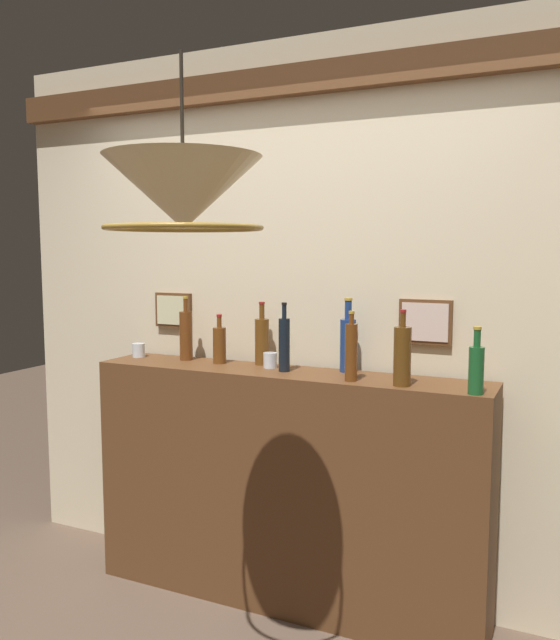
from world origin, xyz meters
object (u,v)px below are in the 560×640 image
object	(u,v)px
liquor_bottle_amaro	(348,343)
liquor_bottle_gin	(285,343)
liquor_bottle_port	(186,335)
liquor_bottle_sherry	(476,368)
liquor_bottle_rum	(402,355)
glass_tumbler_rocks	(270,360)
liquor_bottle_scotch	(219,344)
liquor_bottle_brandy	(351,351)
pendant_lamp	(183,195)
liquor_bottle_rye	(262,340)
glass_tumbler_highball	(139,350)

from	to	relation	value
liquor_bottle_amaro	liquor_bottle_gin	xyz separation A→B (m)	(-0.27, -0.12, -0.00)
liquor_bottle_port	liquor_bottle_amaro	size ratio (longest dim) A/B	0.95
liquor_bottle_sherry	liquor_bottle_amaro	xyz separation A→B (m)	(-0.62, 0.24, 0.03)
liquor_bottle_rum	glass_tumbler_rocks	xyz separation A→B (m)	(-0.69, 0.14, -0.09)
glass_tumbler_rocks	liquor_bottle_scotch	bearing A→B (deg)	178.88
liquor_bottle_brandy	liquor_bottle_amaro	bearing A→B (deg)	112.80
liquor_bottle_brandy	pendant_lamp	distance (m)	1.13
liquor_bottle_sherry	glass_tumbler_rocks	size ratio (longest dim) A/B	3.66
liquor_bottle_sherry	liquor_bottle_rum	xyz separation A→B (m)	(-0.31, 0.03, 0.02)
liquor_bottle_scotch	glass_tumbler_rocks	xyz separation A→B (m)	(0.29, -0.01, -0.06)
liquor_bottle_rum	liquor_bottle_gin	bearing A→B (deg)	171.62
liquor_bottle_gin	liquor_bottle_rye	bearing A→B (deg)	146.28
liquor_bottle_scotch	liquor_bottle_sherry	bearing A→B (deg)	-8.06
liquor_bottle_rum	glass_tumbler_highball	distance (m)	1.48
liquor_bottle_rum	glass_tumbler_highball	size ratio (longest dim) A/B	4.40
liquor_bottle_port	liquor_bottle_amaro	xyz separation A→B (m)	(0.88, 0.04, 0.00)
liquor_bottle_brandy	liquor_bottle_port	xyz separation A→B (m)	(-0.96, 0.16, 0.00)
liquor_bottle_amaro	pendant_lamp	world-z (taller)	pendant_lamp
liquor_bottle_brandy	liquor_bottle_rum	xyz separation A→B (m)	(0.23, -0.01, -0.00)
liquor_bottle_amaro	liquor_bottle_rye	bearing A→B (deg)	179.63
liquor_bottle_rye	pendant_lamp	distance (m)	1.31
liquor_bottle_rye	liquor_bottle_scotch	distance (m)	0.22
liquor_bottle_port	liquor_bottle_gin	xyz separation A→B (m)	(0.60, -0.08, 0.00)
liquor_bottle_rum	glass_tumbler_highball	world-z (taller)	liquor_bottle_rum
liquor_bottle_rye	liquor_bottle_brandy	distance (m)	0.57
glass_tumbler_highball	liquor_bottle_rye	bearing A→B (deg)	6.08
liquor_bottle_port	glass_tumbler_rocks	bearing A→B (deg)	-2.27
liquor_bottle_sherry	liquor_bottle_brandy	bearing A→B (deg)	175.79
liquor_bottle_rye	liquor_bottle_sherry	xyz separation A→B (m)	(1.07, -0.24, -0.02)
liquor_bottle_gin	glass_tumbler_rocks	size ratio (longest dim) A/B	4.42
liquor_bottle_rye	glass_tumbler_highball	bearing A→B (deg)	-173.92
glass_tumbler_rocks	liquor_bottle_sherry	bearing A→B (deg)	-10.03
liquor_bottle_scotch	pendant_lamp	world-z (taller)	pendant_lamp
liquor_bottle_rye	glass_tumbler_highball	xyz separation A→B (m)	(-0.70, -0.08, -0.09)
liquor_bottle_rum	pendant_lamp	xyz separation A→B (m)	(-0.49, -0.91, 0.61)
liquor_bottle_port	liquor_bottle_rum	xyz separation A→B (m)	(1.19, -0.16, -0.00)
pendant_lamp	liquor_bottle_sherry	bearing A→B (deg)	47.74
liquor_bottle_gin	glass_tumbler_highball	distance (m)	0.89
liquor_bottle_port	liquor_bottle_brandy	bearing A→B (deg)	-9.28
liquor_bottle_port	liquor_bottle_rye	bearing A→B (deg)	5.98
liquor_bottle_brandy	liquor_bottle_rum	distance (m)	0.23
liquor_bottle_rye	liquor_bottle_brandy	size ratio (longest dim) A/B	1.02
liquor_bottle_amaro	glass_tumbler_rocks	distance (m)	0.40
liquor_bottle_brandy	liquor_bottle_scotch	world-z (taller)	liquor_bottle_brandy
liquor_bottle_rye	liquor_bottle_gin	size ratio (longest dim) A/B	0.96
liquor_bottle_gin	pendant_lamp	distance (m)	1.17
liquor_bottle_sherry	liquor_bottle_rum	world-z (taller)	liquor_bottle_rum
liquor_bottle_amaro	liquor_bottle_rum	distance (m)	0.37
liquor_bottle_rye	pendant_lamp	xyz separation A→B (m)	(0.28, -1.11, 0.62)
liquor_bottle_port	pendant_lamp	distance (m)	1.42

